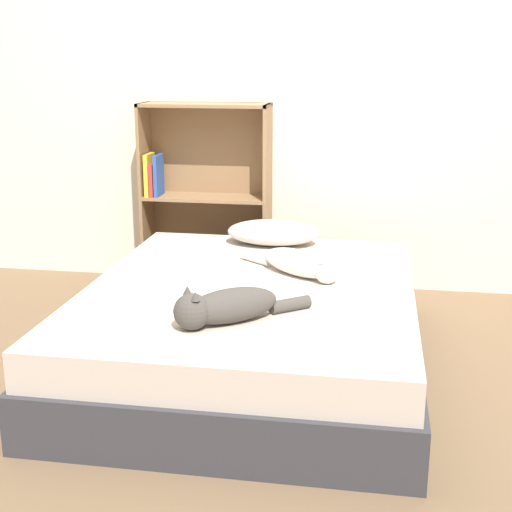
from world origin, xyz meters
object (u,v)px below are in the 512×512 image
cat_dark (224,307)px  cat_light (300,264)px  bed (251,327)px  pillow (273,232)px  bookshelf (205,195)px

cat_dark → cat_light: bearing=-146.0°
bed → cat_dark: cat_dark is taller
pillow → bed: bearing=-89.4°
bed → bookshelf: (-0.51, 1.22, 0.38)m
pillow → cat_dark: cat_dark is taller
pillow → cat_light: (0.22, -0.57, -0.01)m
pillow → bookshelf: bookshelf is taller
bed → pillow: (-0.01, 0.76, 0.27)m
cat_light → cat_dark: (-0.23, -0.68, 0.01)m
pillow → cat_dark: 1.25m
bed → bookshelf: bookshelf is taller
cat_light → cat_dark: size_ratio=1.07×
bookshelf → cat_light: bearing=-55.2°
cat_light → bookshelf: bookshelf is taller
bed → cat_light: size_ratio=3.47×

